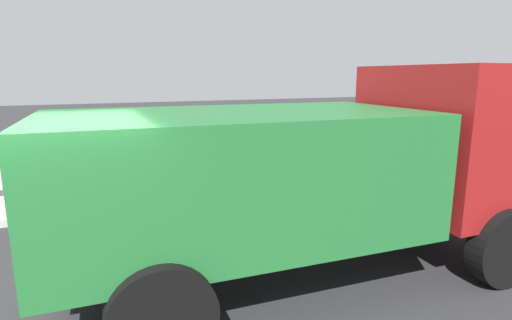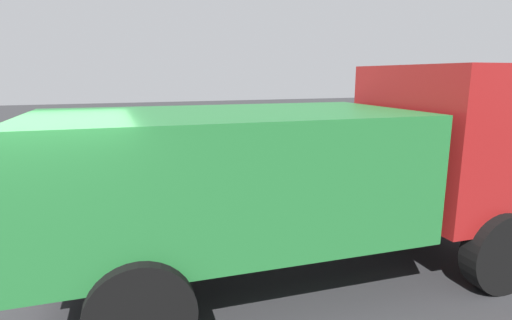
{
  "view_description": "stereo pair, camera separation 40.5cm",
  "coord_description": "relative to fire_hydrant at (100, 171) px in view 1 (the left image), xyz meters",
  "views": [
    {
      "loc": [
        0.6,
        -4.64,
        2.86
      ],
      "look_at": [
        3.73,
        2.7,
        1.19
      ],
      "focal_mm": 28.59,
      "sensor_mm": 36.0,
      "label": 1
    },
    {
      "loc": [
        0.98,
        -4.79,
        2.86
      ],
      "look_at": [
        3.73,
        2.7,
        1.19
      ],
      "focal_mm": 28.59,
      "sensor_mm": 36.0,
      "label": 2
    }
  ],
  "objects": [
    {
      "name": "dump_truck_green",
      "position": [
        2.82,
        -5.23,
        0.97
      ],
      "size": [
        7.1,
        3.05,
        3.0
      ],
      "color": "#237033",
      "rests_on": "ground"
    },
    {
      "name": "fire_hydrant",
      "position": [
        0.0,
        0.0,
        0.0
      ],
      "size": [
        0.27,
        0.6,
        0.93
      ],
      "color": "red",
      "rests_on": "sidewalk_curb"
    },
    {
      "name": "sidewalk_curb",
      "position": [
        -0.88,
        1.12,
        -0.57
      ],
      "size": [
        36.0,
        5.0,
        0.15
      ],
      "primitive_type": "cube",
      "color": "#BCB7AD",
      "rests_on": "ground"
    },
    {
      "name": "loose_tire",
      "position": [
        -0.28,
        -0.35,
        0.15
      ],
      "size": [
        1.34,
        0.84,
        1.3
      ],
      "primitive_type": "torus",
      "rotation": [
        1.24,
        0.0,
        0.12
      ],
      "color": "black",
      "rests_on": "sidewalk_curb"
    }
  ]
}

